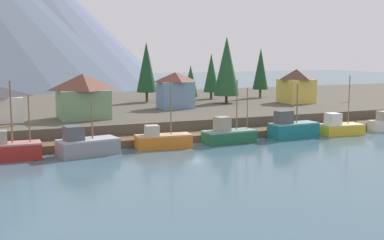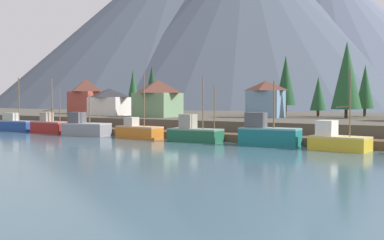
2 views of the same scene
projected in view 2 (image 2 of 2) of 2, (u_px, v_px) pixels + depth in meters
ground_plane at (237, 134)px, 80.46m from camera, size 400.00×400.00×1.00m
dock at (181, 135)px, 65.16m from camera, size 80.00×4.00×1.60m
shoreline_bank at (264, 121)px, 90.54m from camera, size 400.00×56.00×2.50m
mountain_west_peak at (187, 25)px, 227.16m from camera, size 190.97×190.97×86.99m
mountain_central_peak at (245, 26)px, 201.53m from camera, size 163.26×163.26×76.75m
mountain_east_peak at (324, 37)px, 200.75m from camera, size 136.43×136.43×67.36m
fishing_boat_blue at (14, 124)px, 79.23m from camera, size 7.37×3.37×9.39m
fishing_boat_red at (50, 126)px, 74.61m from camera, size 7.20×3.01×9.07m
fishing_boat_grey at (85, 128)px, 69.35m from camera, size 7.52×4.29×6.45m
fishing_boat_orange at (138, 131)px, 64.63m from camera, size 7.30×3.19×9.27m
fishing_boat_green at (194, 133)px, 59.55m from camera, size 7.21×3.25×8.56m
fishing_boat_teal at (268, 134)px, 54.10m from camera, size 7.22×3.11×7.77m
fishing_boat_yellow at (337, 140)px, 49.44m from camera, size 6.50×3.79×8.81m
house_blue at (266, 99)px, 77.22m from camera, size 6.02×4.32×6.28m
house_red at (86, 96)px, 98.18m from camera, size 6.64×5.41×7.65m
house_white at (109, 102)px, 87.43m from camera, size 7.74×4.83×5.25m
house_green at (158, 98)px, 80.26m from camera, size 7.39×6.44×6.60m
conifer_near_left at (318, 94)px, 80.90m from camera, size 2.88×2.88×7.19m
conifer_near_right at (347, 75)px, 74.46m from camera, size 4.93×4.93×12.70m
conifer_mid_left at (152, 87)px, 105.37m from camera, size 3.90×3.90×10.87m
conifer_back_left at (133, 88)px, 113.62m from camera, size 3.43×3.43×10.60m
conifer_back_right at (365, 87)px, 81.66m from camera, size 3.21×3.21×9.41m
conifer_centre at (286, 81)px, 88.20m from camera, size 3.93×3.93×11.67m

